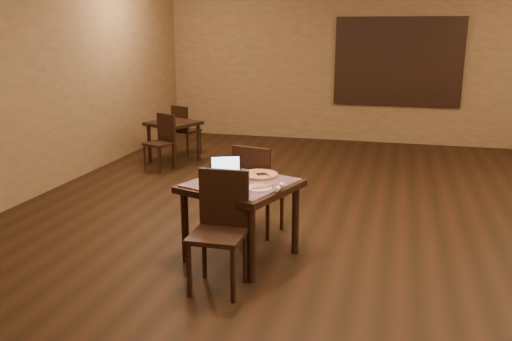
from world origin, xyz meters
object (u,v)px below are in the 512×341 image
(tiled_table, at_px, (241,192))
(chair_main_near, at_px, (220,223))
(other_table_b_chair_far, at_px, (184,127))
(chair_main_far, at_px, (256,185))
(laptop, at_px, (224,172))
(pizza_pan, at_px, (260,176))
(other_table_b, at_px, (174,128))
(other_table_b_chair_near, at_px, (162,139))

(tiled_table, height_order, chair_main_near, chair_main_near)
(chair_main_near, relative_size, other_table_b_chair_far, 1.17)
(chair_main_far, relative_size, laptop, 2.77)
(tiled_table, relative_size, chair_main_near, 1.16)
(pizza_pan, height_order, other_table_b_chair_far, other_table_b_chair_far)
(tiled_table, bearing_deg, other_table_b, 141.32)
(other_table_b_chair_near, bearing_deg, other_table_b_chair_far, 115.29)
(chair_main_far, bearing_deg, tiled_table, 103.27)
(laptop, bearing_deg, other_table_b, 96.61)
(other_table_b_chair_near, bearing_deg, tiled_table, -31.78)
(chair_main_far, distance_m, other_table_b_chair_near, 3.18)
(other_table_b, relative_size, other_table_b_chair_far, 1.07)
(tiled_table, height_order, other_table_b, tiled_table)
(pizza_pan, bearing_deg, other_table_b, 125.56)
(chair_main_near, bearing_deg, other_table_b_chair_near, 120.26)
(pizza_pan, relative_size, other_table_b_chair_near, 0.40)
(laptop, height_order, pizza_pan, laptop)
(chair_main_near, bearing_deg, pizza_pan, 80.98)
(tiled_table, distance_m, chair_main_near, 0.62)
(other_table_b_chair_near, relative_size, other_table_b_chair_far, 1.00)
(other_table_b_chair_far, bearing_deg, laptop, 139.55)
(chair_main_near, xyz_separation_m, pizza_pan, (0.12, 0.85, 0.20))
(tiled_table, distance_m, other_table_b, 4.11)
(tiled_table, xyz_separation_m, laptop, (-0.20, 0.10, 0.16))
(other_table_b_chair_near, distance_m, other_table_b_chair_far, 1.02)
(chair_main_near, xyz_separation_m, other_table_b_chair_far, (-2.22, 4.59, -0.08))
(other_table_b, bearing_deg, pizza_pan, -32.35)
(chair_main_near, height_order, laptop, chair_main_near)
(pizza_pan, height_order, other_table_b_chair_near, other_table_b_chair_near)
(chair_main_far, distance_m, pizza_pan, 0.45)
(tiled_table, height_order, other_table_b_chair_near, other_table_b_chair_near)
(chair_main_far, xyz_separation_m, laptop, (-0.18, -0.52, 0.26))
(laptop, relative_size, other_table_b_chair_far, 0.41)
(tiled_table, relative_size, chair_main_far, 1.18)
(chair_main_far, relative_size, pizza_pan, 2.81)
(pizza_pan, xyz_separation_m, other_table_b, (-2.31, 3.23, -0.21))
(chair_main_near, distance_m, other_table_b_chair_far, 5.10)
(other_table_b, bearing_deg, other_table_b_chair_near, -64.71)
(tiled_table, distance_m, laptop, 0.27)
(chair_main_near, relative_size, laptop, 2.84)
(laptop, distance_m, other_table_b_chair_near, 3.49)
(other_table_b, bearing_deg, chair_main_near, -39.71)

